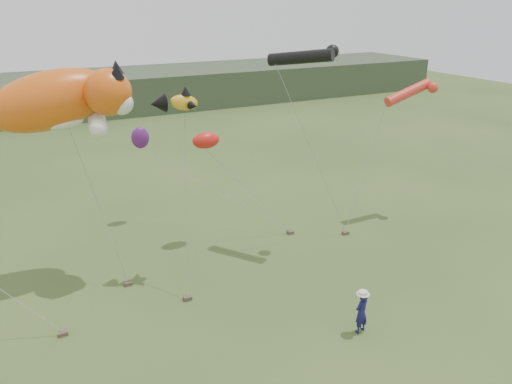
{
  "coord_description": "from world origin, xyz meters",
  "views": [
    {
      "loc": [
        -8.28,
        -13.01,
        11.58
      ],
      "look_at": [
        -0.1,
        3.0,
        4.67
      ],
      "focal_mm": 35.0,
      "sensor_mm": 36.0,
      "label": 1
    }
  ],
  "objects": [
    {
      "name": "headland",
      "position": [
        -3.11,
        44.69,
        1.92
      ],
      "size": [
        90.0,
        13.0,
        4.0
      ],
      "color": "#2D3D28",
      "rests_on": "ground"
    },
    {
      "name": "sandbag_anchors",
      "position": [
        -0.82,
        5.55,
        0.08
      ],
      "size": [
        14.8,
        3.84,
        0.17
      ],
      "color": "brown",
      "rests_on": "ground"
    },
    {
      "name": "tube_kites",
      "position": [
        7.59,
        6.87,
        8.21
      ],
      "size": [
        10.01,
        2.81,
        3.45
      ],
      "color": "black",
      "rests_on": "ground"
    },
    {
      "name": "fish_kite",
      "position": [
        -2.01,
        6.57,
        7.7
      ],
      "size": [
        1.99,
        1.33,
        1.06
      ],
      "color": "gold",
      "rests_on": "ground"
    },
    {
      "name": "misc_kites",
      "position": [
        -0.8,
        10.79,
        5.01
      ],
      "size": [
        3.38,
        4.71,
        1.53
      ],
      "color": "red",
      "rests_on": "ground"
    },
    {
      "name": "ground",
      "position": [
        0.0,
        0.0,
        0.0
      ],
      "size": [
        120.0,
        120.0,
        0.0
      ],
      "primitive_type": "plane",
      "color": "#385123",
      "rests_on": "ground"
    },
    {
      "name": "festival_attendant",
      "position": [
        2.26,
        -0.92,
        0.83
      ],
      "size": [
        0.68,
        0.52,
        1.65
      ],
      "primitive_type": "imported",
      "rotation": [
        0.0,
        0.0,
        3.38
      ],
      "color": "#16144E",
      "rests_on": "ground"
    },
    {
      "name": "cat_kite",
      "position": [
        -6.07,
        8.37,
        7.87
      ],
      "size": [
        6.77,
        3.61,
        3.21
      ],
      "color": "#DA5611",
      "rests_on": "ground"
    }
  ]
}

